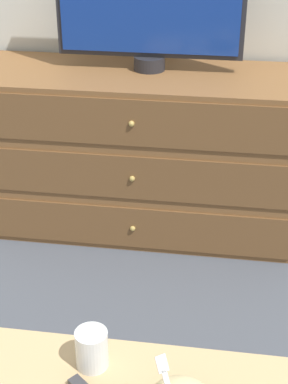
{
  "coord_description": "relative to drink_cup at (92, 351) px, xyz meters",
  "views": [
    {
      "loc": [
        0.43,
        -2.65,
        1.47
      ],
      "look_at": [
        0.24,
        -1.35,
        0.75
      ],
      "focal_mm": 55.0,
      "sensor_mm": 36.0,
      "label": 1
    }
  ],
  "objects": [
    {
      "name": "ground_plane",
      "position": [
        -0.16,
        1.65,
        -0.48
      ],
      "size": [
        12.0,
        12.0,
        0.0
      ],
      "primitive_type": "plane",
      "color": "#474C56"
    },
    {
      "name": "dresser",
      "position": [
        -0.09,
        1.36,
        -0.11
      ],
      "size": [
        1.46,
        0.53,
        0.72
      ],
      "color": "brown",
      "rests_on": "ground_plane"
    },
    {
      "name": "drink_cup",
      "position": [
        0.0,
        0.0,
        0.0
      ],
      "size": [
        0.08,
        0.08,
        0.1
      ],
      "color": "beige",
      "rests_on": "coffee_table"
    }
  ]
}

